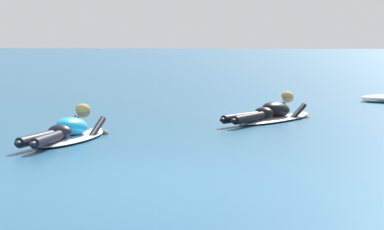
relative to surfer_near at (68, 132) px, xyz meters
name	(u,v)px	position (x,y,z in m)	size (l,w,h in m)	color
ground_plane	(208,101)	(1.50, 6.96, -0.14)	(120.00, 120.00, 0.00)	navy
surfer_near	(68,132)	(0.00, 0.00, 0.00)	(0.93, 2.50, 0.54)	silver
surfer_far	(271,114)	(2.89, 2.85, 0.00)	(1.73, 2.48, 0.53)	silver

